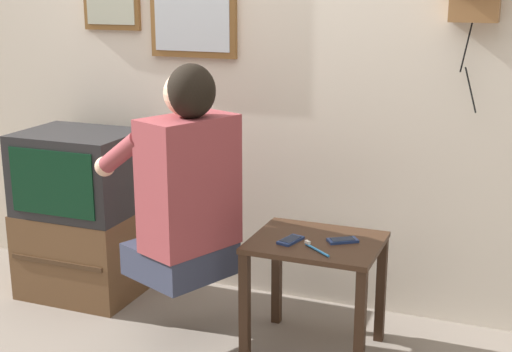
# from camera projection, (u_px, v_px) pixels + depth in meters

# --- Properties ---
(wall_back) EXTENTS (6.80, 0.05, 2.55)m
(wall_back) POSITION_uv_depth(u_px,v_px,m) (256.00, 41.00, 3.41)
(wall_back) COLOR beige
(wall_back) RESTS_ON ground_plane
(side_table) EXTENTS (0.54, 0.44, 0.51)m
(side_table) POSITION_uv_depth(u_px,v_px,m) (316.00, 264.00, 3.00)
(side_table) COLOR #382316
(side_table) RESTS_ON ground_plane
(person) EXTENTS (0.62, 0.57, 0.91)m
(person) POSITION_uv_depth(u_px,v_px,m) (185.00, 183.00, 2.96)
(person) COLOR #2D3347
(person) RESTS_ON ground_plane
(tv_stand) EXTENTS (0.58, 0.47, 0.44)m
(tv_stand) POSITION_uv_depth(u_px,v_px,m) (85.00, 251.00, 3.65)
(tv_stand) COLOR brown
(tv_stand) RESTS_ON ground_plane
(television) EXTENTS (0.56, 0.44, 0.40)m
(television) POSITION_uv_depth(u_px,v_px,m) (79.00, 172.00, 3.52)
(television) COLOR #232326
(television) RESTS_ON tv_stand
(cell_phone_held) EXTENTS (0.09, 0.14, 0.01)m
(cell_phone_held) POSITION_uv_depth(u_px,v_px,m) (291.00, 240.00, 2.95)
(cell_phone_held) COLOR navy
(cell_phone_held) RESTS_ON side_table
(cell_phone_spare) EXTENTS (0.14, 0.12, 0.01)m
(cell_phone_spare) POSITION_uv_depth(u_px,v_px,m) (343.00, 240.00, 2.95)
(cell_phone_spare) COLOR navy
(cell_phone_spare) RESTS_ON side_table
(toothbrush) EXTENTS (0.13, 0.11, 0.02)m
(toothbrush) POSITION_uv_depth(u_px,v_px,m) (315.00, 248.00, 2.86)
(toothbrush) COLOR #338CD8
(toothbrush) RESTS_ON side_table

